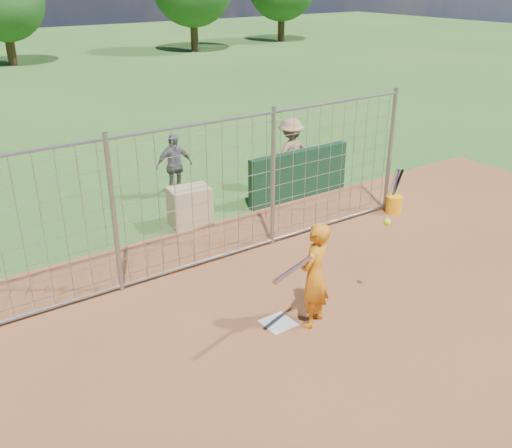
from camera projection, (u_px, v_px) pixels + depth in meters
ground at (270, 317)px, 8.46m from camera, size 100.00×100.00×0.00m
infield_dirt at (431, 443)px, 6.20m from camera, size 18.00×18.00×0.00m
home_plate at (278, 323)px, 8.31m from camera, size 0.43×0.43×0.02m
dugout_wall at (299, 175)px, 12.71m from camera, size 2.60×0.20×1.10m
batter at (315, 275)px, 8.00m from camera, size 0.68×0.59×1.59m
bystander_b at (174, 166)px, 12.67m from camera, size 0.89×0.40×1.49m
bystander_c at (291, 154)px, 13.20m from camera, size 1.08×0.63×1.66m
equipment_bin at (190, 207)px, 11.37m from camera, size 0.86×0.65×0.80m
equipment_in_play at (318, 257)px, 7.54m from camera, size 2.08×0.33×0.38m
bucket_with_bats at (394, 202)px, 12.02m from camera, size 0.34×0.35×0.97m
backstop_fence at (200, 198)px, 9.45m from camera, size 9.08×0.08×2.60m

